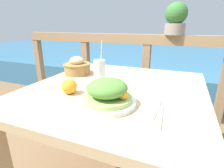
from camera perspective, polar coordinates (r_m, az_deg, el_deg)
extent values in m
cube|color=tan|center=(0.98, 1.24, -2.09)|extent=(0.94, 0.99, 0.04)
cube|color=tan|center=(1.64, -6.79, -6.86)|extent=(0.06, 0.06, 0.68)
cube|color=tan|center=(1.47, 23.03, -11.59)|extent=(0.06, 0.06, 0.68)
cube|color=#937551|center=(1.72, 11.61, 14.11)|extent=(2.80, 0.08, 0.09)
cube|color=#937551|center=(2.47, -22.13, 3.04)|extent=(0.07, 0.07, 0.87)
cube|color=#937551|center=(2.06, -8.25, 1.33)|extent=(0.07, 0.07, 0.87)
cube|color=#937551|center=(1.82, 10.63, -1.11)|extent=(0.07, 0.07, 0.87)
cube|color=#937551|center=(1.83, 32.02, -3.71)|extent=(0.07, 0.07, 0.87)
cube|color=teal|center=(4.28, 17.50, 6.59)|extent=(12.00, 4.00, 0.41)
cylinder|color=white|center=(0.76, -1.58, -6.01)|extent=(0.25, 0.25, 0.02)
cylinder|color=#A8C66B|center=(0.75, -1.59, -4.70)|extent=(0.21, 0.21, 0.02)
ellipsoid|color=#568E38|center=(0.73, -1.63, -1.27)|extent=(0.17, 0.17, 0.08)
sphere|color=orange|center=(0.71, 3.71, -3.59)|extent=(0.04, 0.04, 0.04)
sphere|color=orange|center=(0.78, -6.32, -1.65)|extent=(0.04, 0.04, 0.04)
cylinder|color=silver|center=(1.05, -4.09, 4.32)|extent=(0.07, 0.07, 0.13)
cylinder|color=white|center=(1.04, -3.61, 8.31)|extent=(0.04, 0.05, 0.21)
cylinder|color=olive|center=(1.24, -11.27, 4.90)|extent=(0.18, 0.18, 0.07)
torus|color=olive|center=(1.24, -11.37, 6.40)|extent=(0.19, 0.19, 0.01)
ellipsoid|color=#DBB77A|center=(1.23, -11.44, 7.46)|extent=(0.10, 0.10, 0.06)
cylinder|color=gray|center=(1.69, 19.77, 16.51)|extent=(0.17, 0.17, 0.10)
sphere|color=#336B2D|center=(1.69, 20.27, 20.79)|extent=(0.19, 0.19, 0.19)
cube|color=silver|center=(0.74, 14.16, -8.06)|extent=(0.02, 0.18, 0.00)
cube|color=silver|center=(0.69, 15.42, -10.19)|extent=(0.03, 0.18, 0.00)
sphere|color=orange|center=(0.89, -13.77, -0.80)|extent=(0.08, 0.08, 0.08)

